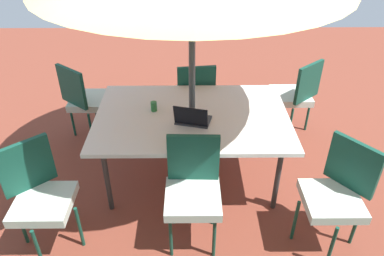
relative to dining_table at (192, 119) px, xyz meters
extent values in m
cube|color=brown|center=(0.00, 0.00, -0.74)|extent=(10.00, 10.00, 0.02)
cube|color=white|center=(0.00, 0.00, 0.03)|extent=(1.89, 1.27, 0.04)
cylinder|color=#333333|center=(-0.80, -0.48, -0.36)|extent=(0.05, 0.05, 0.74)
cylinder|color=#333333|center=(0.80, -0.48, -0.36)|extent=(0.05, 0.05, 0.74)
cylinder|color=#333333|center=(-0.80, 0.48, -0.36)|extent=(0.05, 0.05, 0.74)
cylinder|color=#333333|center=(0.80, 0.48, -0.36)|extent=(0.05, 0.05, 0.74)
cylinder|color=#4C4C4C|center=(0.00, 0.00, 0.40)|extent=(0.06, 0.06, 2.26)
cylinder|color=black|center=(0.00, 0.00, -0.70)|extent=(0.44, 0.44, 0.06)
cube|color=silver|center=(-1.22, -0.91, -0.24)|extent=(0.46, 0.46, 0.08)
cube|color=#144738|center=(-1.36, -0.75, 0.03)|extent=(0.36, 0.31, 0.45)
cylinder|color=#144738|center=(-1.25, -1.17, -0.50)|extent=(0.03, 0.03, 0.45)
cylinder|color=#144738|center=(-0.97, -0.93, -0.50)|extent=(0.03, 0.03, 0.45)
cylinder|color=#144738|center=(-1.48, -0.89, -0.50)|extent=(0.03, 0.03, 0.45)
cylinder|color=#144738|center=(-1.20, -0.66, -0.50)|extent=(0.03, 0.03, 0.45)
cube|color=silver|center=(-1.14, 0.90, -0.24)|extent=(0.46, 0.46, 0.08)
cube|color=#144738|center=(-1.31, 0.76, 0.03)|extent=(0.31, 0.36, 0.45)
cylinder|color=#144738|center=(-0.89, 0.87, -0.50)|extent=(0.03, 0.03, 0.45)
cylinder|color=#144738|center=(-1.12, 1.15, -0.50)|extent=(0.03, 0.03, 0.45)
cylinder|color=#144738|center=(-1.17, 0.64, -0.50)|extent=(0.03, 0.03, 0.45)
cylinder|color=#144738|center=(-1.40, 0.92, -0.50)|extent=(0.03, 0.03, 0.45)
cube|color=silver|center=(-0.03, -0.90, -0.24)|extent=(0.46, 0.46, 0.08)
cube|color=#144738|center=(-0.06, -0.69, 0.03)|extent=(0.44, 0.09, 0.45)
cylinder|color=#144738|center=(-0.19, -1.10, -0.50)|extent=(0.03, 0.03, 0.45)
cylinder|color=#144738|center=(0.16, -1.06, -0.50)|extent=(0.03, 0.03, 0.45)
cylinder|color=#144738|center=(-0.23, -0.74, -0.50)|extent=(0.03, 0.03, 0.45)
cylinder|color=#144738|center=(0.12, -0.70, -0.50)|extent=(0.03, 0.03, 0.45)
cube|color=silver|center=(1.22, 0.91, -0.24)|extent=(0.46, 0.46, 0.08)
cube|color=#144738|center=(1.36, 0.75, 0.03)|extent=(0.36, 0.32, 0.45)
cylinder|color=#144738|center=(1.24, 1.16, -0.50)|extent=(0.03, 0.03, 0.45)
cylinder|color=#144738|center=(0.97, 0.93, -0.50)|extent=(0.03, 0.03, 0.45)
cylinder|color=#144738|center=(1.47, 0.89, -0.50)|extent=(0.03, 0.03, 0.45)
cylinder|color=#144738|center=(1.20, 0.66, -0.50)|extent=(0.03, 0.03, 0.45)
cube|color=silver|center=(1.22, -0.82, -0.24)|extent=(0.46, 0.46, 0.08)
cube|color=#144738|center=(1.35, -0.65, 0.03)|extent=(0.37, 0.31, 0.45)
cylinder|color=#144738|center=(0.97, -0.84, -0.50)|extent=(0.03, 0.03, 0.45)
cylinder|color=#144738|center=(1.25, -1.07, -0.50)|extent=(0.03, 0.03, 0.45)
cylinder|color=#144738|center=(1.20, -0.56, -0.50)|extent=(0.03, 0.03, 0.45)
cylinder|color=#144738|center=(1.48, -0.79, -0.50)|extent=(0.03, 0.03, 0.45)
cube|color=silver|center=(0.00, 0.86, -0.24)|extent=(0.46, 0.46, 0.08)
cube|color=#144738|center=(-0.01, 0.65, 0.03)|extent=(0.44, 0.05, 0.45)
cylinder|color=#144738|center=(0.18, 1.04, -0.50)|extent=(0.03, 0.03, 0.45)
cylinder|color=#144738|center=(-0.18, 1.05, -0.50)|extent=(0.03, 0.03, 0.45)
cylinder|color=#144738|center=(0.17, 0.68, -0.50)|extent=(0.03, 0.03, 0.45)
cylinder|color=#144738|center=(-0.19, 0.69, -0.50)|extent=(0.03, 0.03, 0.45)
cube|color=#2D2D33|center=(-0.01, 0.11, 0.06)|extent=(0.37, 0.29, 0.02)
cube|color=black|center=(0.01, 0.22, 0.16)|extent=(0.32, 0.13, 0.20)
cylinder|color=#286B33|center=(0.38, -0.09, 0.10)|extent=(0.06, 0.06, 0.10)
camera|label=1|loc=(0.03, 3.10, 1.94)|focal=34.58mm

